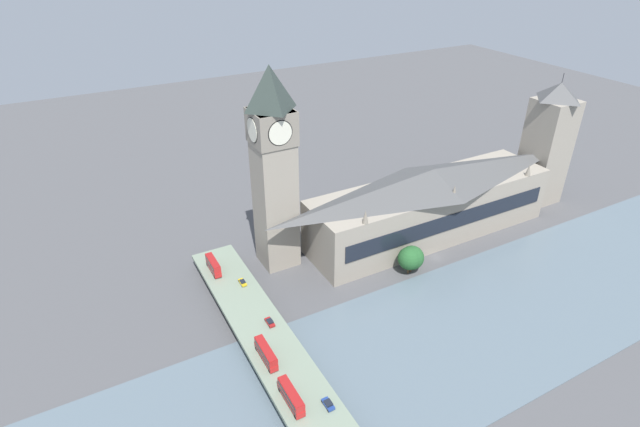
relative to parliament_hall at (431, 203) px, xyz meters
The scene contains 14 objects.
ground_plane 23.05m from the parliament_hall, 153.34° to the left, with size 600.00×600.00×0.00m, color #4C4C4F.
river_water 54.03m from the parliament_hall, behind, with size 59.01×360.00×0.30m, color slate.
parliament_hall is the anchor object (origin of this frame).
clock_tower 68.65m from the parliament_hall, 79.38° to the left, with size 14.15×14.15×74.22m.
victoria_tower 65.42m from the parliament_hall, 89.95° to the right, with size 15.92×15.92×58.82m.
road_bridge 99.75m from the parliament_hall, 121.24° to the left, with size 150.02×15.40×5.01m.
double_decker_bus_lead 89.09m from the parliament_hall, 83.45° to the left, with size 10.41×2.53×4.88m.
double_decker_bus_mid 96.28m from the parliament_hall, 112.91° to the left, with size 11.33×2.54×4.65m.
double_decker_bus_rear 104.15m from the parliament_hall, 121.38° to the left, with size 11.31×2.60×4.65m.
car_northbound_lead 82.42m from the parliament_hall, 91.07° to the left, with size 4.25×1.78×1.23m.
car_southbound_mid 85.69m from the parliament_hall, 106.58° to the left, with size 4.39×1.88×1.38m.
car_southbound_tail 100.75m from the parliament_hall, 126.31° to the left, with size 4.09×1.94×1.52m.
tree_embankment_near 30.11m from the parliament_hall, 128.98° to the left, with size 8.90×8.90×10.69m.
tree_embankment_mid 31.31m from the parliament_hall, 127.77° to the left, with size 8.55×8.55×10.88m.
Camera 1 is at (-117.81, 115.73, 110.95)m, focal length 28.00 mm.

